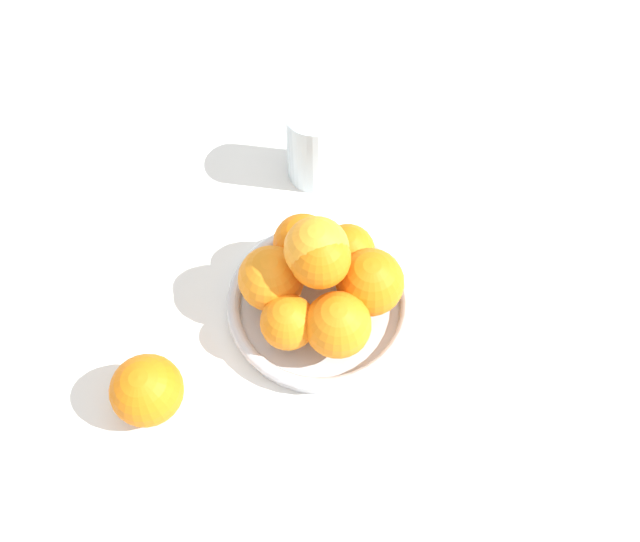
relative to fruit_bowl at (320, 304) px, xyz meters
The scene contains 5 objects.
ground_plane 0.02m from the fruit_bowl, ahead, with size 4.00×4.00×0.00m, color white.
fruit_bowl is the anchor object (origin of this frame).
orange_pile 0.07m from the fruit_bowl, 130.88° to the right, with size 0.19×0.19×0.13m.
stray_orange 0.23m from the fruit_bowl, 11.64° to the left, with size 0.08×0.08×0.08m, color orange.
drinking_glass 0.23m from the fruit_bowl, 108.20° to the right, with size 0.08×0.08×0.12m, color silver.
Camera 1 is at (0.12, 0.33, 0.71)m, focal length 35.00 mm.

